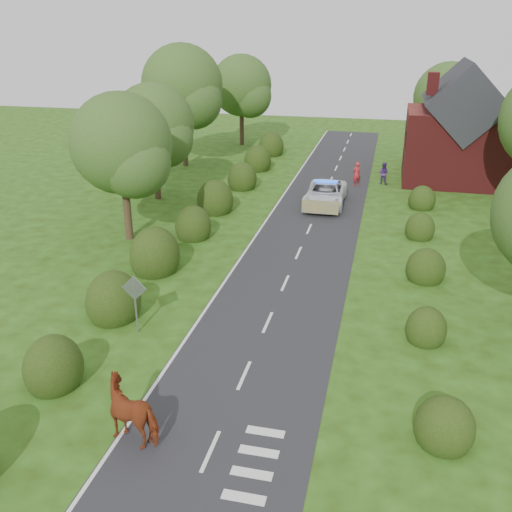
% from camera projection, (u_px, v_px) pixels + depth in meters
% --- Properties ---
extents(ground, '(120.00, 120.00, 0.00)m').
position_uv_depth(ground, '(244.00, 376.00, 20.44)').
color(ground, '#2A3E0E').
extents(road, '(6.00, 70.00, 0.02)m').
position_uv_depth(road, '(307.00, 235.00, 33.93)').
color(road, black).
rests_on(road, ground).
extents(road_markings, '(4.96, 70.00, 0.01)m').
position_uv_depth(road_markings, '(273.00, 244.00, 32.40)').
color(road_markings, white).
rests_on(road_markings, road).
extents(hedgerow_left, '(2.75, 50.41, 3.00)m').
position_uv_depth(hedgerow_left, '(184.00, 233.00, 32.06)').
color(hedgerow_left, black).
rests_on(hedgerow_left, ground).
extents(hedgerow_right, '(2.10, 45.78, 2.10)m').
position_uv_depth(hedgerow_right, '(425.00, 260.00, 28.91)').
color(hedgerow_right, black).
rests_on(hedgerow_right, ground).
extents(tree_left_a, '(5.74, 5.60, 8.38)m').
position_uv_depth(tree_left_a, '(125.00, 148.00, 31.14)').
color(tree_left_a, '#332316').
rests_on(tree_left_a, ground).
extents(tree_left_b, '(5.74, 5.60, 8.07)m').
position_uv_depth(tree_left_b, '(156.00, 128.00, 38.77)').
color(tree_left_b, '#332316').
rests_on(tree_left_b, ground).
extents(tree_left_c, '(6.97, 6.80, 10.22)m').
position_uv_depth(tree_left_c, '(185.00, 89.00, 47.48)').
color(tree_left_c, '#332316').
rests_on(tree_left_c, ground).
extents(tree_left_d, '(6.15, 6.00, 8.89)m').
position_uv_depth(tree_left_d, '(244.00, 88.00, 56.31)').
color(tree_left_d, '#332316').
rests_on(tree_left_d, ground).
extents(tree_right_c, '(6.15, 6.00, 8.58)m').
position_uv_depth(tree_right_c, '(451.00, 100.00, 50.48)').
color(tree_right_c, '#332316').
rests_on(tree_right_c, ground).
extents(road_sign, '(1.06, 0.08, 2.53)m').
position_uv_depth(road_sign, '(135.00, 296.00, 22.67)').
color(road_sign, gray).
rests_on(road_sign, ground).
extents(house, '(8.00, 7.40, 9.17)m').
position_uv_depth(house, '(459.00, 133.00, 43.96)').
color(house, maroon).
rests_on(house, ground).
extents(cow, '(2.50, 1.62, 1.64)m').
position_uv_depth(cow, '(136.00, 413.00, 17.21)').
color(cow, brown).
rests_on(cow, ground).
extents(police_van, '(2.66, 5.79, 1.74)m').
position_uv_depth(police_van, '(325.00, 194.00, 39.14)').
color(police_van, silver).
rests_on(police_van, ground).
extents(pedestrian_red, '(0.81, 0.76, 1.85)m').
position_uv_depth(pedestrian_red, '(356.00, 174.00, 43.70)').
color(pedestrian_red, red).
rests_on(pedestrian_red, ground).
extents(pedestrian_purple, '(0.95, 0.81, 1.71)m').
position_uv_depth(pedestrian_purple, '(383.00, 173.00, 44.19)').
color(pedestrian_purple, '#4B2874').
rests_on(pedestrian_purple, ground).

